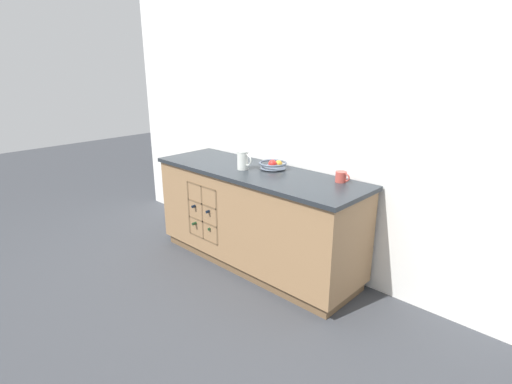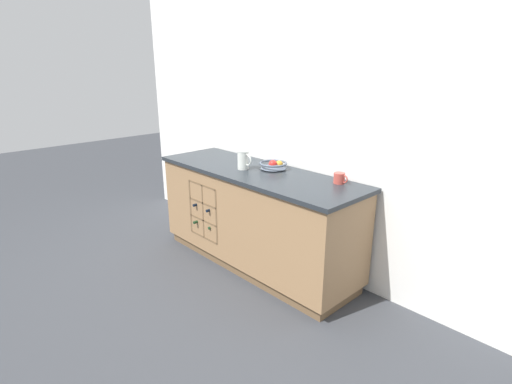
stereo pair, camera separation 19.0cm
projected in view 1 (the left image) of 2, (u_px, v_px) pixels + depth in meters
ground_plane at (256, 263)px, 3.73m from camera, size 14.00×14.00×0.00m
back_wall at (285, 122)px, 3.60m from camera, size 4.40×0.06×2.55m
kitchen_island at (256, 218)px, 3.59m from camera, size 2.04×0.67×0.90m
fruit_bowl at (273, 165)px, 3.49m from camera, size 0.24×0.24×0.08m
white_pitcher at (243, 160)px, 3.46m from camera, size 0.15×0.10×0.16m
ceramic_mug at (341, 177)px, 3.11m from camera, size 0.12×0.09×0.08m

